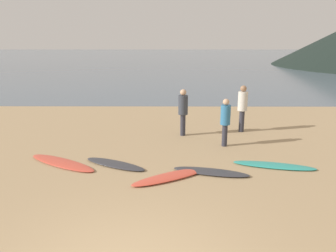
% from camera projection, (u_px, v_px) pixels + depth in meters
% --- Properties ---
extents(ground_plane, '(120.00, 120.00, 0.20)m').
position_uv_depth(ground_plane, '(154.00, 124.00, 14.69)').
color(ground_plane, tan).
rests_on(ground_plane, ground).
extents(ocean_water, '(140.00, 100.00, 0.01)m').
position_uv_depth(ocean_water, '(167.00, 57.00, 66.28)').
color(ocean_water, slate).
rests_on(ocean_water, ground).
extents(surfboard_0, '(2.46, 1.83, 0.07)m').
position_uv_depth(surfboard_0, '(62.00, 163.00, 9.68)').
color(surfboard_0, '#D84C38').
rests_on(surfboard_0, ground).
extents(surfboard_1, '(2.03, 1.41, 0.08)m').
position_uv_depth(surfboard_1, '(115.00, 164.00, 9.57)').
color(surfboard_1, '#333338').
rests_on(surfboard_1, ground).
extents(surfboard_2, '(2.20, 1.61, 0.09)m').
position_uv_depth(surfboard_2, '(170.00, 176.00, 8.69)').
color(surfboard_2, '#D84C38').
rests_on(surfboard_2, ground).
extents(surfboard_3, '(2.14, 1.02, 0.09)m').
position_uv_depth(surfboard_3, '(211.00, 172.00, 9.00)').
color(surfboard_3, '#333338').
rests_on(surfboard_3, ground).
extents(surfboard_4, '(2.36, 1.05, 0.07)m').
position_uv_depth(surfboard_4, '(274.00, 165.00, 9.47)').
color(surfboard_4, teal).
rests_on(surfboard_4, ground).
extents(person_0, '(0.37, 0.37, 1.83)m').
position_uv_depth(person_0, '(243.00, 105.00, 12.80)').
color(person_0, '#2D2D38').
rests_on(person_0, ground).
extents(person_1, '(0.33, 0.33, 1.63)m').
position_uv_depth(person_1, '(225.00, 119.00, 11.07)').
color(person_1, '#2D2D38').
rests_on(person_1, ground).
extents(person_2, '(0.36, 0.36, 1.76)m').
position_uv_depth(person_2, '(183.00, 109.00, 12.30)').
color(person_2, '#2D2D38').
rests_on(person_2, ground).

